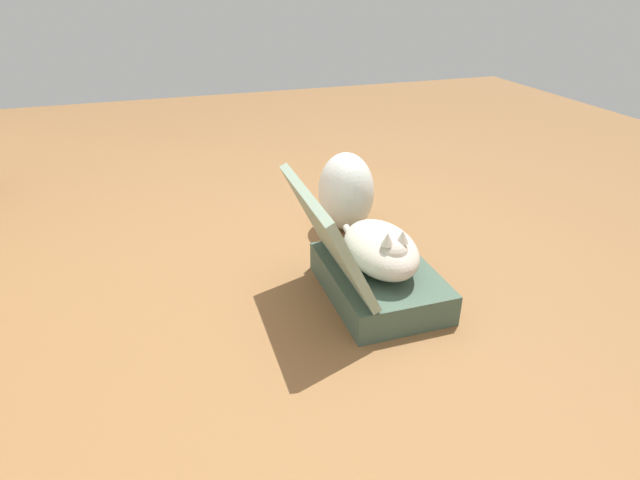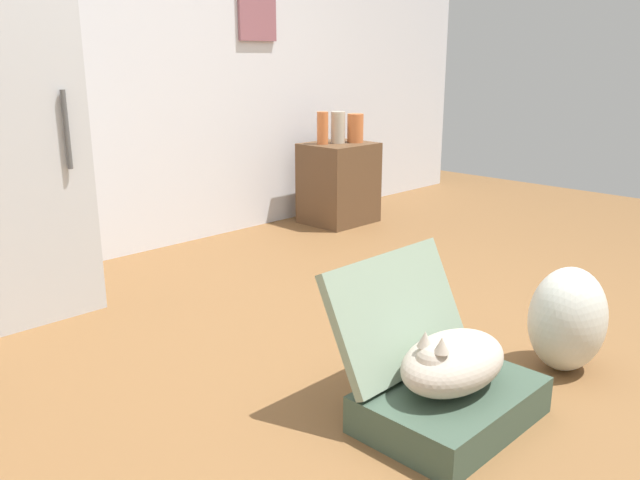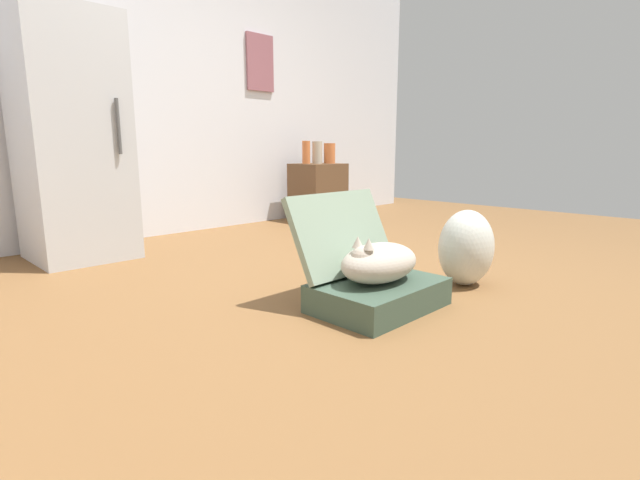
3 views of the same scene
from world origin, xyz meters
name	(u,v)px [view 1 (image 1 of 3)]	position (x,y,z in m)	size (l,w,h in m)	color
ground_plane	(282,262)	(0.00, 0.00, 0.00)	(7.68, 7.68, 0.00)	brown
suitcase_base	(379,281)	(-0.39, -0.33, 0.07)	(0.61, 0.43, 0.13)	#384C3D
suitcase_lid	(327,234)	(-0.39, -0.09, 0.33)	(0.61, 0.43, 0.04)	gray
cat	(381,249)	(-0.40, -0.33, 0.23)	(0.52, 0.28, 0.23)	#B2A899
plastic_bag_white	(346,192)	(0.26, -0.42, 0.21)	(0.33, 0.29, 0.42)	silver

